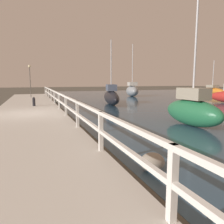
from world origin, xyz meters
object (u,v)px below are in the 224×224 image
object	(u,v)px
mooring_bollard	(34,102)
dock_lamp	(30,73)
sailboat_black	(111,96)
sailboat_gray	(132,90)
sailboat_green	(192,110)
sailboat_orange	(212,91)

from	to	relation	value
mooring_bollard	dock_lamp	distance (m)	8.80
sailboat_black	sailboat_gray	world-z (taller)	sailboat_gray
sailboat_gray	sailboat_green	distance (m)	18.97
mooring_bollard	sailboat_green	distance (m)	10.45
mooring_bollard	sailboat_black	bearing A→B (deg)	16.58
sailboat_black	sailboat_gray	size ratio (longest dim) A/B	0.91
dock_lamp	sailboat_black	world-z (taller)	sailboat_black
mooring_bollard	sailboat_black	xyz separation A→B (m)	(6.37, 1.90, 0.07)
sailboat_black	sailboat_orange	distance (m)	19.54
mooring_bollard	sailboat_orange	bearing A→B (deg)	20.03
mooring_bollard	sailboat_gray	xyz separation A→B (m)	(12.28, 10.12, 0.19)
dock_lamp	sailboat_orange	bearing A→B (deg)	1.07
mooring_bollard	dock_lamp	bearing A→B (deg)	91.46
mooring_bollard	sailboat_green	size ratio (longest dim) A/B	0.08
sailboat_gray	mooring_bollard	bearing A→B (deg)	-129.77
sailboat_gray	sailboat_green	world-z (taller)	sailboat_green
dock_lamp	sailboat_black	xyz separation A→B (m)	(6.59, -6.60, -2.20)
sailboat_black	sailboat_orange	size ratio (longest dim) A/B	1.23
sailboat_orange	sailboat_green	bearing A→B (deg)	-132.08
dock_lamp	sailboat_gray	bearing A→B (deg)	7.39
sailboat_orange	sailboat_black	bearing A→B (deg)	-154.38
sailboat_black	sailboat_gray	bearing A→B (deg)	66.89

